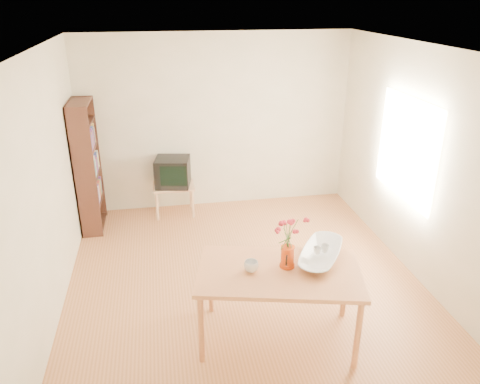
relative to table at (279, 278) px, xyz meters
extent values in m
plane|color=#AA683C|center=(-0.13, 0.98, -0.67)|extent=(4.50, 4.50, 0.00)
plane|color=white|center=(-0.13, 0.98, 1.93)|extent=(4.50, 4.50, 0.00)
plane|color=beige|center=(-0.13, 3.23, 0.63)|extent=(4.00, 0.00, 4.00)
plane|color=beige|center=(-0.13, -1.27, 0.63)|extent=(4.00, 0.00, 4.00)
plane|color=beige|center=(-2.13, 0.98, 0.63)|extent=(0.00, 4.50, 4.50)
plane|color=beige|center=(1.87, 0.98, 0.63)|extent=(0.00, 4.50, 4.50)
plane|color=white|center=(1.85, 1.28, 0.73)|extent=(0.00, 1.30, 1.30)
cube|color=#C07142|center=(0.00, 0.00, 0.06)|extent=(1.64, 1.17, 0.04)
cylinder|color=#C07142|center=(-0.75, -0.20, -0.32)|extent=(0.06, 0.06, 0.71)
cylinder|color=#C07142|center=(0.58, -0.51, -0.32)|extent=(0.06, 0.06, 0.71)
cylinder|color=#C07142|center=(-0.58, 0.51, -0.32)|extent=(0.06, 0.06, 0.71)
cylinder|color=#C07142|center=(0.75, 0.20, -0.32)|extent=(0.06, 0.06, 0.71)
cube|color=tan|center=(-0.83, 2.95, -0.23)|extent=(0.60, 0.45, 0.03)
cylinder|color=tan|center=(-1.09, 2.77, -0.46)|extent=(0.04, 0.04, 0.43)
cylinder|color=tan|center=(-0.57, 2.77, -0.46)|extent=(0.04, 0.04, 0.43)
cylinder|color=tan|center=(-1.09, 3.14, -0.46)|extent=(0.04, 0.04, 0.43)
cylinder|color=tan|center=(-0.57, 3.14, -0.46)|extent=(0.04, 0.04, 0.43)
cube|color=black|center=(-1.98, 2.40, 0.23)|extent=(0.28, 0.02, 1.80)
cube|color=black|center=(-1.98, 3.07, 0.23)|extent=(0.28, 0.03, 1.80)
cube|color=black|center=(-2.12, 2.73, 0.23)|extent=(0.02, 0.70, 1.80)
cube|color=black|center=(-1.98, 2.73, -0.63)|extent=(0.27, 0.65, 0.02)
cube|color=black|center=(-1.98, 2.73, -0.27)|extent=(0.27, 0.65, 0.02)
cube|color=black|center=(-1.98, 2.73, 0.11)|extent=(0.27, 0.65, 0.02)
cube|color=black|center=(-1.98, 2.73, 0.49)|extent=(0.27, 0.65, 0.02)
cube|color=black|center=(-1.98, 2.73, 0.85)|extent=(0.27, 0.65, 0.02)
cube|color=black|center=(-1.98, 2.73, 1.11)|extent=(0.27, 0.65, 0.02)
cylinder|color=#BE390B|center=(0.09, 0.06, 0.18)|extent=(0.12, 0.12, 0.20)
cylinder|color=#BE390B|center=(0.09, 0.06, 0.09)|extent=(0.14, 0.14, 0.02)
cylinder|color=#BE390B|center=(0.09, 0.06, 0.28)|extent=(0.13, 0.13, 0.01)
cone|color=#BE390B|center=(0.11, 0.01, 0.26)|extent=(0.06, 0.08, 0.06)
torus|color=black|center=(0.06, 0.13, 0.19)|extent=(0.05, 0.10, 0.10)
imported|color=white|center=(-0.26, 0.04, 0.13)|extent=(0.16, 0.16, 0.10)
imported|color=white|center=(0.45, 0.16, 0.32)|extent=(0.70, 0.70, 0.48)
imported|color=white|center=(0.41, 0.16, 0.27)|extent=(0.10, 0.10, 0.06)
imported|color=white|center=(0.49, 0.18, 0.27)|extent=(0.08, 0.08, 0.07)
cube|color=black|center=(-0.83, 2.95, 0.00)|extent=(0.55, 0.52, 0.42)
cube|color=black|center=(-0.83, 3.03, 0.02)|extent=(0.37, 0.30, 0.29)
cube|color=black|center=(-0.83, 2.73, 0.02)|extent=(0.37, 0.08, 0.29)
camera|label=1|loc=(-1.00, -3.51, 2.42)|focal=35.00mm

